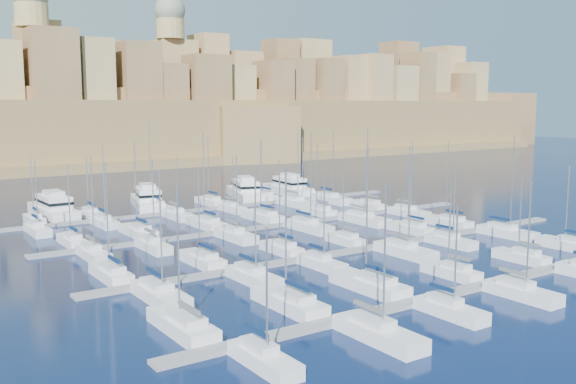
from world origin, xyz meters
TOP-DOWN VIEW (x-y plane):
  - ground at (0.00, 0.00)m, footprint 600.00×600.00m
  - pontoon_near at (0.00, -34.00)m, footprint 84.00×2.00m
  - pontoon_mid_near at (0.00, -12.00)m, footprint 84.00×2.00m
  - pontoon_mid_far at (0.00, 10.00)m, footprint 84.00×2.00m
  - pontoon_far at (0.00, 32.00)m, footprint 84.00×2.00m
  - sailboat_0 at (-36.53, -28.14)m, footprint 2.99×9.97m
  - sailboat_1 at (-24.50, -27.99)m, footprint 3.08×10.27m
  - sailboat_2 at (-13.34, -27.78)m, footprint 3.21×10.70m
  - sailboat_3 at (-1.31, -29.10)m, footprint 2.40×8.01m
  - sailboat_4 at (12.30, -29.20)m, footprint 2.34×7.79m
  - sailboat_5 at (24.22, -28.53)m, footprint 2.75×9.16m
  - sailboat_6 at (-34.48, -38.89)m, footprint 2.39×7.98m
  - sailboat_7 at (-22.95, -39.77)m, footprint 2.94×9.79m
  - sailboat_8 at (-12.64, -38.91)m, footprint 2.41×8.04m
  - sailboat_9 at (-1.62, -39.22)m, footprint 2.60×8.66m
  - sailboat_12 at (-35.89, -6.64)m, footprint 2.69×8.95m
  - sailboat_13 at (-23.69, -6.55)m, footprint 2.74×9.13m
  - sailboat_14 at (-11.47, -7.09)m, footprint 2.41×8.03m
  - sailboat_15 at (-0.25, -7.40)m, footprint 2.22×7.39m
  - sailboat_16 at (14.09, -6.77)m, footprint 2.60×8.68m
  - sailboat_17 at (23.49, -6.54)m, footprint 2.74×9.14m
  - sailboat_18 at (-34.41, -17.97)m, footprint 3.06×10.19m
  - sailboat_19 at (-22.45, -17.47)m, footprint 2.75×9.17m
  - sailboat_20 at (-11.88, -16.85)m, footprint 2.37×7.91m
  - sailboat_21 at (1.92, -17.95)m, footprint 3.04×10.14m
  - sailboat_22 at (12.03, -17.08)m, footprint 2.51×8.38m
  - sailboat_23 at (24.32, -17.79)m, footprint 2.95×9.83m
  - sailboat_24 at (-34.40, 14.94)m, footprint 2.43×8.10m
  - sailboat_25 at (-23.67, 15.83)m, footprint 2.97×9.90m
  - sailboat_26 at (-11.60, 15.84)m, footprint 2.98×9.93m
  - sailboat_27 at (-0.11, 16.05)m, footprint 3.11×10.36m
  - sailboat_28 at (11.83, 15.17)m, footprint 2.57×8.55m
  - sailboat_29 at (24.34, 15.27)m, footprint 2.63×8.77m
  - sailboat_30 at (-34.36, 4.89)m, footprint 2.53×8.44m
  - sailboat_31 at (-25.73, 4.91)m, footprint 2.52×8.40m
  - sailboat_32 at (-12.41, 4.43)m, footprint 2.81×9.38m
  - sailboat_33 at (1.30, 4.00)m, footprint 3.07×10.24m
  - sailboat_34 at (13.26, 3.78)m, footprint 3.21×10.69m
  - sailboat_35 at (25.06, 4.62)m, footprint 2.70×8.99m
  - sailboat_36 at (-34.74, 36.75)m, footprint 2.31×7.70m
  - sailboat_37 at (-24.87, 37.15)m, footprint 2.56×8.52m
  - sailboat_38 at (-11.99, 38.26)m, footprint 3.23×10.78m
  - sailboat_39 at (0.42, 37.46)m, footprint 2.75×9.15m
  - sailboat_40 at (13.28, 37.14)m, footprint 2.55×8.50m
  - sailboat_41 at (24.15, 37.03)m, footprint 2.48×8.27m
  - sailboat_42 at (-36.58, 26.76)m, footprint 2.61×8.69m
  - sailboat_43 at (-25.49, 26.90)m, footprint 2.52×8.41m
  - sailboat_44 at (-12.09, 26.61)m, footprint 2.70×9.01m
  - sailboat_45 at (-0.10, 27.27)m, footprint 2.30×7.67m
  - sailboat_46 at (14.20, 25.95)m, footprint 3.10×10.35m
  - sailboat_47 at (23.23, 25.87)m, footprint 3.16×10.52m
  - motor_yacht_a at (-30.17, 41.65)m, footprint 5.54×17.10m
  - motor_yacht_b at (-11.67, 41.57)m, footprint 9.15×17.51m
  - motor_yacht_c at (11.38, 41.68)m, footprint 9.99×17.73m
  - motor_yacht_d at (22.75, 41.15)m, footprint 5.79×16.19m
  - fortified_city at (-0.19, 155.26)m, footprint 460.00×108.95m

SIDE VIEW (x-z plane):
  - ground at x=0.00m, z-range 0.00..0.00m
  - pontoon_near at x=0.00m, z-range 0.00..0.40m
  - pontoon_mid_near at x=0.00m, z-range 0.00..0.40m
  - pontoon_mid_far at x=0.00m, z-range 0.00..0.40m
  - pontoon_far at x=0.00m, z-range 0.00..0.40m
  - sailboat_45 at x=-0.10m, z-range -4.78..6.19m
  - sailboat_8 at x=-12.64m, z-range -5.11..6.54m
  - sailboat_6 at x=-34.48m, z-range -5.21..6.64m
  - sailboat_15 at x=-0.25m, z-range -5.37..6.81m
  - sailboat_3 at x=-1.31m, z-range -5.37..6.80m
  - sailboat_37 at x=-24.87m, z-range -5.20..6.64m
  - sailboat_20 at x=-11.88m, z-range -5.49..6.93m
  - sailboat_36 at x=-34.74m, z-range -5.53..6.97m
  - sailboat_24 at x=-34.40m, z-range -5.54..6.98m
  - sailboat_4 at x=12.30m, z-range -5.63..7.08m
  - sailboat_40 at x=13.28m, z-range -5.59..7.04m
  - sailboat_42 at x=-36.58m, z-range -5.51..6.96m
  - sailboat_44 at x=-12.09m, z-range -5.35..6.80m
  - sailboat_29 at x=24.34m, z-range -5.56..7.02m
  - sailboat_22 at x=12.03m, z-range -5.73..7.19m
  - sailboat_5 at x=24.22m, z-range -5.53..7.00m
  - sailboat_14 at x=-11.47m, z-range -6.00..7.46m
  - sailboat_9 at x=-1.62m, z-range -5.86..7.33m
  - sailboat_41 at x=24.15m, z-range -6.08..7.55m
  - sailboat_13 at x=-23.69m, z-range -5.78..7.25m
  - sailboat_31 at x=-25.73m, z-range -6.09..7.56m
  - sailboat_28 at x=11.83m, z-range -6.18..7.65m
  - sailboat_32 at x=-12.41m, z-range -6.01..7.49m
  - sailboat_19 at x=-22.45m, z-range -6.17..7.65m
  - sailboat_30 at x=-34.36m, z-range -6.41..7.90m
  - sailboat_39 at x=0.42m, z-range -6.27..7.76m
  - sailboat_35 at x=25.06m, z-range -6.35..7.84m
  - sailboat_16 at x=14.09m, z-range -6.45..7.94m
  - sailboat_43 at x=-25.49m, z-range -6.53..8.02m
  - sailboat_12 at x=-35.89m, z-range -6.48..7.97m
  - sailboat_0 at x=-36.53m, z-range -6.16..7.66m
  - sailboat_21 at x=1.92m, z-range -6.01..7.51m
  - sailboat_17 at x=23.49m, z-range -6.67..8.17m
  - sailboat_7 at x=-22.95m, z-range -6.47..7.98m
  - sailboat_18 at x=-34.41m, z-range -6.51..8.03m
  - sailboat_1 at x=-24.50m, z-range -6.68..8.21m
  - sailboat_25 at x=-23.67m, z-range -6.99..8.52m
  - sailboat_27 at x=-0.11m, z-range -6.77..8.30m
  - sailboat_47 at x=23.23m, z-range -6.89..8.42m
  - sailboat_23 at x=24.32m, z-range -7.47..9.01m
  - sailboat_46 at x=14.20m, z-range -7.22..8.76m
  - sailboat_26 at x=-11.60m, z-range -7.57..9.12m
  - sailboat_33 at x=1.30m, z-range -7.55..9.10m
  - sailboat_2 at x=-13.34m, z-range -7.55..9.11m
  - sailboat_34 at x=13.26m, z-range -7.91..9.48m
  - sailboat_38 at x=-11.99m, z-range -8.37..9.95m
  - motor_yacht_c at x=11.38m, z-range -0.90..4.35m
  - motor_yacht_d at x=22.75m, z-range -0.90..4.35m
  - motor_yacht_a at x=-30.17m, z-range -0.90..4.35m
  - motor_yacht_b at x=-11.67m, z-range -0.90..4.35m
  - fortified_city at x=-0.19m, z-range -15.02..44.50m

